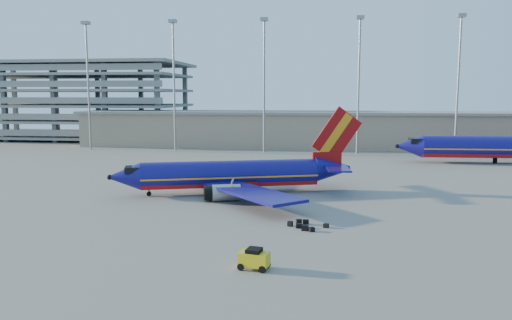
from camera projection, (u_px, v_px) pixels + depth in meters
name	position (u px, v px, depth m)	size (l,w,h in m)	color
ground	(261.00, 194.00, 63.30)	(220.00, 220.00, 0.00)	slate
terminal_building	(332.00, 129.00, 118.43)	(122.00, 16.00, 8.50)	gray
parking_garage	(78.00, 97.00, 142.66)	(62.00, 32.00, 21.40)	slate
light_mast_row	(311.00, 70.00, 105.57)	(101.60, 1.60, 28.65)	gray
aircraft_main	(236.00, 175.00, 63.36)	(31.42, 29.74, 10.98)	navy
aircraft_second	(502.00, 147.00, 90.90)	(38.77, 15.09, 13.12)	navy
baggage_tug	(254.00, 258.00, 35.78)	(2.36, 1.69, 1.54)	gold
luggage_pile	(305.00, 225.00, 47.06)	(3.97, 3.11, 0.52)	black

